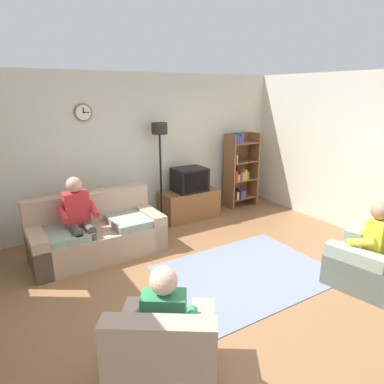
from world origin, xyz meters
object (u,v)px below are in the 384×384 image
object	(u,v)px
tv_stand	(189,204)
armchair_near_bookshelf	(372,265)
bookshelf	(239,171)
armchair_near_window	(165,359)
person_in_left_armchair	(166,319)
person_in_right_armchair	(368,240)
floor_lamp	(160,145)
tv	(190,179)
person_on_couch	(79,216)
couch	(97,235)

from	to	relation	value
tv_stand	armchair_near_bookshelf	distance (m)	3.35
bookshelf	armchair_near_window	distance (m)	4.90
tv_stand	person_in_left_armchair	distance (m)	3.92
armchair_near_window	person_in_right_armchair	size ratio (longest dim) A/B	1.05
tv_stand	floor_lamp	bearing A→B (deg)	169.72
tv	floor_lamp	xyz separation A→B (m)	(-0.55, 0.12, 0.68)
tv_stand	armchair_near_bookshelf	world-z (taller)	armchair_near_bookshelf
person_in_right_armchair	armchair_near_bookshelf	bearing A→B (deg)	-78.10
armchair_near_window	armchair_near_bookshelf	size ratio (longest dim) A/B	1.15
bookshelf	person_on_couch	bearing A→B (deg)	-167.51
tv_stand	tv	size ratio (longest dim) A/B	1.83
tv_stand	person_in_left_armchair	xyz separation A→B (m)	(-2.18, -3.24, 0.33)
bookshelf	person_on_couch	distance (m)	3.60
tv	person_on_couch	size ratio (longest dim) A/B	0.48
armchair_near_window	person_in_right_armchair	bearing A→B (deg)	2.38
tv_stand	floor_lamp	distance (m)	1.30
person_on_couch	bookshelf	bearing A→B (deg)	12.49
armchair_near_window	person_in_right_armchair	xyz separation A→B (m)	(2.90, 0.12, 0.32)
bookshelf	person_in_right_armchair	size ratio (longest dim) A/B	1.40
tv	person_on_couch	xyz separation A→B (m)	(-2.23, -0.68, -0.08)
tv	couch	bearing A→B (deg)	-163.85
armchair_near_window	couch	bearing A→B (deg)	84.71
couch	floor_lamp	distance (m)	1.95
person_in_right_armchair	floor_lamp	bearing A→B (deg)	110.31
armchair_near_bookshelf	person_in_left_armchair	xyz separation A→B (m)	(-2.87, 0.04, 0.32)
tv_stand	bookshelf	distance (m)	1.37
armchair_near_window	armchair_near_bookshelf	distance (m)	2.92
armchair_near_bookshelf	person_on_couch	size ratio (longest dim) A/B	0.83
tv_stand	person_on_couch	bearing A→B (deg)	-162.45
bookshelf	armchair_near_bookshelf	size ratio (longest dim) A/B	1.52
couch	person_in_right_armchair	xyz separation A→B (m)	(2.65, -2.60, 0.29)
tv	armchair_near_bookshelf	xyz separation A→B (m)	(0.69, -3.26, -0.48)
bookshelf	person_in_left_armchair	world-z (taller)	bookshelf
armchair_near_bookshelf	person_in_right_armchair	bearing A→B (deg)	101.90
tv_stand	armchair_near_window	bearing A→B (deg)	-123.89
floor_lamp	armchair_near_bookshelf	world-z (taller)	floor_lamp
tv	armchair_near_bookshelf	distance (m)	3.37
person_in_left_armchair	person_in_right_armchair	distance (m)	2.85
floor_lamp	armchair_near_window	size ratio (longest dim) A/B	1.57
tv	floor_lamp	world-z (taller)	floor_lamp
floor_lamp	person_in_left_armchair	world-z (taller)	floor_lamp
tv	bookshelf	world-z (taller)	bookshelf
armchair_near_bookshelf	armchair_near_window	bearing A→B (deg)	-179.35
tv_stand	floor_lamp	xyz separation A→B (m)	(-0.55, 0.10, 1.17)
tv	bookshelf	distance (m)	1.28
armchair_near_window	armchair_near_bookshelf	world-z (taller)	same
tv_stand	armchair_near_window	size ratio (longest dim) A/B	0.93
couch	floor_lamp	xyz separation A→B (m)	(1.43, 0.70, 1.14)
couch	floor_lamp	size ratio (longest dim) A/B	1.04
floor_lamp	person_in_right_armchair	world-z (taller)	floor_lamp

